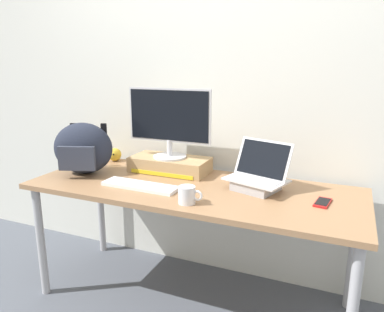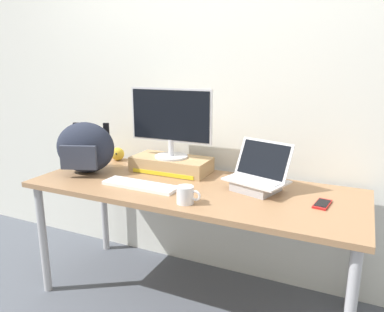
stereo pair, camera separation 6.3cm
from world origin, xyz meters
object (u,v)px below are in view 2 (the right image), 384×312
(external_keyboard, at_px, (140,185))
(cell_phone, at_px, (322,204))
(coffee_mug, at_px, (186,195))
(desktop_monitor, at_px, (171,121))
(open_laptop, at_px, (257,181))
(messenger_backpack, at_px, (85,148))
(toner_box_yellow, at_px, (171,164))
(plush_toy, at_px, (118,154))

(external_keyboard, relative_size, cell_phone, 3.01)
(coffee_mug, bearing_deg, desktop_monitor, 125.32)
(external_keyboard, bearing_deg, coffee_mug, -17.42)
(open_laptop, xyz_separation_m, coffee_mug, (-0.27, -0.35, -0.01))
(coffee_mug, bearing_deg, messenger_backpack, 165.00)
(open_laptop, height_order, coffee_mug, open_laptop)
(desktop_monitor, xyz_separation_m, external_keyboard, (-0.02, -0.35, -0.32))
(toner_box_yellow, height_order, plush_toy, toner_box_yellow)
(toner_box_yellow, xyz_separation_m, open_laptop, (0.61, -0.12, 0.01))
(external_keyboard, relative_size, coffee_mug, 3.53)
(desktop_monitor, relative_size, coffee_mug, 4.33)
(open_laptop, relative_size, cell_phone, 2.48)
(toner_box_yellow, xyz_separation_m, cell_phone, (0.96, -0.20, -0.04))
(open_laptop, bearing_deg, toner_box_yellow, -173.84)
(toner_box_yellow, distance_m, desktop_monitor, 0.29)
(toner_box_yellow, bearing_deg, messenger_backpack, -153.01)
(desktop_monitor, relative_size, open_laptop, 1.49)
(messenger_backpack, distance_m, plush_toy, 0.35)
(messenger_backpack, distance_m, cell_phone, 1.46)
(external_keyboard, xyz_separation_m, cell_phone, (0.98, 0.15, -0.01))
(messenger_backpack, height_order, plush_toy, messenger_backpack)
(toner_box_yellow, height_order, external_keyboard, toner_box_yellow)
(external_keyboard, distance_m, cell_phone, 0.99)
(toner_box_yellow, relative_size, coffee_mug, 3.92)
(desktop_monitor, bearing_deg, open_laptop, -11.60)
(toner_box_yellow, xyz_separation_m, messenger_backpack, (-0.49, -0.25, 0.12))
(toner_box_yellow, xyz_separation_m, plush_toy, (-0.49, 0.08, -0.00))
(cell_phone, distance_m, plush_toy, 1.48)
(toner_box_yellow, bearing_deg, cell_phone, -11.70)
(external_keyboard, xyz_separation_m, coffee_mug, (0.35, -0.12, 0.03))
(open_laptop, height_order, external_keyboard, open_laptop)
(open_laptop, height_order, messenger_backpack, messenger_backpack)
(plush_toy, bearing_deg, open_laptop, -10.67)
(external_keyboard, bearing_deg, toner_box_yellow, 88.67)
(open_laptop, distance_m, coffee_mug, 0.44)
(desktop_monitor, height_order, coffee_mug, desktop_monitor)
(desktop_monitor, distance_m, open_laptop, 0.68)
(coffee_mug, distance_m, plush_toy, 0.99)
(desktop_monitor, xyz_separation_m, coffee_mug, (0.33, -0.47, -0.29))
(open_laptop, bearing_deg, coffee_mug, -110.84)
(open_laptop, relative_size, plush_toy, 4.00)
(plush_toy, bearing_deg, external_keyboard, -42.77)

